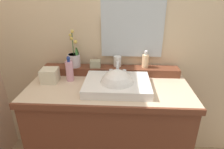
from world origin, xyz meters
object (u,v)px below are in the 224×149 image
trinket_box (95,64)px  sink_basin (117,86)px  potted_plant (74,58)px  soap_dispenser (145,61)px  tissue_box (50,75)px  lotion_bottle (70,70)px  tumbler_cup (117,61)px

trinket_box → sink_basin: bearing=-56.4°
sink_basin → potted_plant: bearing=144.7°
sink_basin → soap_dispenser: 0.38m
sink_basin → tissue_box: 0.56m
sink_basin → lotion_bottle: lotion_bottle is taller
soap_dispenser → lotion_bottle: bearing=-166.0°
tumbler_cup → soap_dispenser: bearing=-3.4°
potted_plant → tissue_box: bearing=-132.3°
soap_dispenser → trinket_box: size_ratio=1.66×
soap_dispenser → lotion_bottle: (-0.63, -0.16, -0.04)m
sink_basin → trinket_box: bearing=126.9°
soap_dispenser → lotion_bottle: soap_dispenser is taller
trinket_box → tissue_box: size_ratio=0.70×
potted_plant → trinket_box: size_ratio=3.56×
sink_basin → soap_dispenser: size_ratio=3.28×
trinket_box → tumbler_cup: bearing=7.0°
tumbler_cup → lotion_bottle: bearing=-156.1°
trinket_box → potted_plant: bearing=174.0°
lotion_bottle → tissue_box: 0.16m
potted_plant → soap_dispenser: (0.62, 0.01, -0.01)m
soap_dispenser → potted_plant: bearing=-178.9°
soap_dispenser → tissue_box: bearing=-166.3°
potted_plant → tissue_box: 0.26m
sink_basin → tissue_box: sink_basin is taller
potted_plant → trinket_box: potted_plant is taller
tumbler_cup → tissue_box: size_ratio=0.70×
soap_dispenser → trinket_box: soap_dispenser is taller
trinket_box → lotion_bottle: (-0.19, -0.14, -0.01)m
sink_basin → trinket_box: 0.34m
sink_basin → potted_plant: size_ratio=1.53×
potted_plant → lotion_bottle: (-0.01, -0.15, -0.05)m
sink_basin → tissue_box: (-0.55, 0.09, 0.03)m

